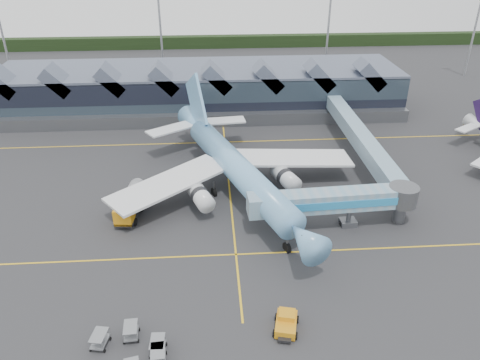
{
  "coord_description": "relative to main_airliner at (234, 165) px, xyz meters",
  "views": [
    {
      "loc": [
        -2.83,
        -56.54,
        37.44
      ],
      "look_at": [
        1.29,
        2.97,
        5.0
      ],
      "focal_mm": 35.0,
      "sensor_mm": 36.0,
      "label": 1
    }
  ],
  "objects": [
    {
      "name": "ground",
      "position": [
        -0.77,
        -8.77,
        -4.47
      ],
      "size": [
        260.0,
        260.0,
        0.0
      ],
      "primitive_type": "plane",
      "color": "#262628",
      "rests_on": "ground"
    },
    {
      "name": "taxi_stripes",
      "position": [
        -0.77,
        1.23,
        -4.47
      ],
      "size": [
        120.0,
        60.0,
        0.01
      ],
      "color": "yellow",
      "rests_on": "ground"
    },
    {
      "name": "tree_line_far",
      "position": [
        -0.77,
        101.23,
        -2.47
      ],
      "size": [
        260.0,
        4.0,
        4.0
      ],
      "primitive_type": "cube",
      "color": "black",
      "rests_on": "ground"
    },
    {
      "name": "terminal",
      "position": [
        -5.84,
        38.58,
        0.41
      ],
      "size": [
        90.0,
        22.25,
        12.52
      ],
      "color": "black",
      "rests_on": "ground"
    },
    {
      "name": "light_masts",
      "position": [
        20.23,
        54.03,
        8.02
      ],
      "size": [
        132.4,
        42.56,
        22.45
      ],
      "color": "gray",
      "rests_on": "ground"
    },
    {
      "name": "main_airliner",
      "position": [
        0.0,
        0.0,
        0.0
      ],
      "size": [
        38.97,
        45.82,
        15.22
      ],
      "rotation": [
        0.0,
        0.0,
        0.35
      ],
      "color": "#74B4EB",
      "rests_on": "ground"
    },
    {
      "name": "jet_bridge",
      "position": [
        14.54,
        -11.13,
        -0.36
      ],
      "size": [
        24.08,
        4.88,
        5.82
      ],
      "rotation": [
        0.0,
        0.0,
        0.06
      ],
      "color": "#6B97B3",
      "rests_on": "ground"
    },
    {
      "name": "fuel_truck",
      "position": [
        -15.53,
        -5.42,
        -2.55
      ],
      "size": [
        3.84,
        10.32,
        3.43
      ],
      "rotation": [
        0.0,
        0.0,
        -0.12
      ],
      "color": "black",
      "rests_on": "ground"
    },
    {
      "name": "pushback_tug",
      "position": [
        3.73,
        -29.79,
        -3.69
      ],
      "size": [
        3.18,
        4.28,
        1.75
      ],
      "rotation": [
        0.0,
        0.0,
        -0.23
      ],
      "color": "orange",
      "rests_on": "ground"
    },
    {
      "name": "baggage_carts",
      "position": [
        -11.62,
        -32.11,
        -3.61
      ],
      "size": [
        7.71,
        7.34,
        1.53
      ],
      "rotation": [
        0.0,
        0.0,
        -0.04
      ],
      "color": "gray",
      "rests_on": "ground"
    }
  ]
}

